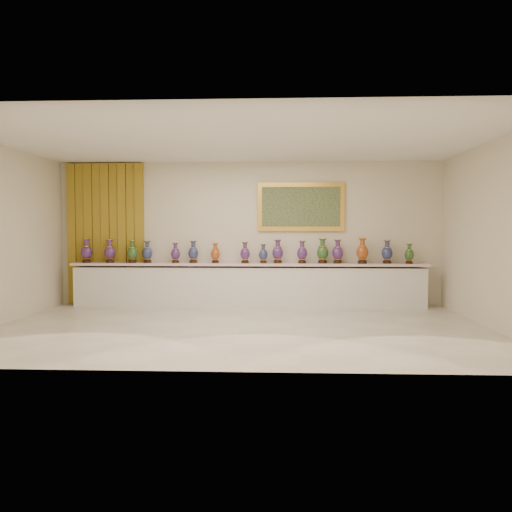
# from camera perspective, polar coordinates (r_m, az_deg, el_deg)

# --- Properties ---
(ground) EXTENTS (8.00, 8.00, 0.00)m
(ground) POSITION_cam_1_polar(r_m,az_deg,el_deg) (8.14, -1.83, -8.21)
(ground) COLOR beige
(ground) RESTS_ON ground
(room) EXTENTS (8.00, 8.00, 8.00)m
(room) POSITION_cam_1_polar(r_m,az_deg,el_deg) (10.82, -13.48, 2.97)
(room) COLOR beige
(room) RESTS_ON ground
(counter) EXTENTS (7.28, 0.48, 0.90)m
(counter) POSITION_cam_1_polar(r_m,az_deg,el_deg) (10.31, -0.88, -3.38)
(counter) COLOR white
(counter) RESTS_ON ground
(vase_0) EXTENTS (0.29, 0.29, 0.50)m
(vase_0) POSITION_cam_1_polar(r_m,az_deg,el_deg) (10.96, -18.80, 0.45)
(vase_0) COLOR black
(vase_0) RESTS_ON counter
(vase_1) EXTENTS (0.29, 0.29, 0.49)m
(vase_1) POSITION_cam_1_polar(r_m,az_deg,el_deg) (10.82, -16.36, 0.42)
(vase_1) COLOR black
(vase_1) RESTS_ON counter
(vase_2) EXTENTS (0.25, 0.25, 0.46)m
(vase_2) POSITION_cam_1_polar(r_m,az_deg,el_deg) (10.63, -13.94, 0.36)
(vase_2) COLOR black
(vase_2) RESTS_ON counter
(vase_3) EXTENTS (0.27, 0.27, 0.46)m
(vase_3) POSITION_cam_1_polar(r_m,az_deg,el_deg) (10.58, -12.31, 0.35)
(vase_3) COLOR black
(vase_3) RESTS_ON counter
(vase_4) EXTENTS (0.21, 0.21, 0.42)m
(vase_4) POSITION_cam_1_polar(r_m,az_deg,el_deg) (10.45, -9.19, 0.26)
(vase_4) COLOR black
(vase_4) RESTS_ON counter
(vase_5) EXTENTS (0.22, 0.22, 0.46)m
(vase_5) POSITION_cam_1_polar(r_m,az_deg,el_deg) (10.40, -7.18, 0.35)
(vase_5) COLOR black
(vase_5) RESTS_ON counter
(vase_6) EXTENTS (0.19, 0.19, 0.41)m
(vase_6) POSITION_cam_1_polar(r_m,az_deg,el_deg) (10.33, -4.67, 0.23)
(vase_6) COLOR black
(vase_6) RESTS_ON counter
(vase_7) EXTENTS (0.25, 0.25, 0.44)m
(vase_7) POSITION_cam_1_polar(r_m,az_deg,el_deg) (10.22, -1.26, 0.28)
(vase_7) COLOR black
(vase_7) RESTS_ON counter
(vase_8) EXTENTS (0.23, 0.23, 0.39)m
(vase_8) POSITION_cam_1_polar(r_m,az_deg,el_deg) (10.25, 0.83, 0.18)
(vase_8) COLOR black
(vase_8) RESTS_ON counter
(vase_9) EXTENTS (0.28, 0.28, 0.48)m
(vase_9) POSITION_cam_1_polar(r_m,az_deg,el_deg) (10.24, 2.50, 0.40)
(vase_9) COLOR black
(vase_9) RESTS_ON counter
(vase_10) EXTENTS (0.23, 0.23, 0.46)m
(vase_10) POSITION_cam_1_polar(r_m,az_deg,el_deg) (10.24, 5.29, 0.33)
(vase_10) COLOR black
(vase_10) RESTS_ON counter
(vase_11) EXTENTS (0.31, 0.31, 0.51)m
(vase_11) POSITION_cam_1_polar(r_m,az_deg,el_deg) (10.28, 7.62, 0.45)
(vase_11) COLOR black
(vase_11) RESTS_ON counter
(vase_12) EXTENTS (0.26, 0.26, 0.49)m
(vase_12) POSITION_cam_1_polar(r_m,az_deg,el_deg) (10.32, 9.32, 0.39)
(vase_12) COLOR black
(vase_12) RESTS_ON counter
(vase_13) EXTENTS (0.29, 0.29, 0.52)m
(vase_13) POSITION_cam_1_polar(r_m,az_deg,el_deg) (10.32, 12.06, 0.45)
(vase_13) COLOR black
(vase_13) RESTS_ON counter
(vase_14) EXTENTS (0.28, 0.28, 0.48)m
(vase_14) POSITION_cam_1_polar(r_m,az_deg,el_deg) (10.48, 14.75, 0.35)
(vase_14) COLOR black
(vase_14) RESTS_ON counter
(vase_15) EXTENTS (0.23, 0.23, 0.41)m
(vase_15) POSITION_cam_1_polar(r_m,az_deg,el_deg) (10.53, 17.11, 0.16)
(vase_15) COLOR black
(vase_15) RESTS_ON counter
(label_card) EXTENTS (0.10, 0.06, 0.00)m
(label_card) POSITION_cam_1_polar(r_m,az_deg,el_deg) (10.51, -13.31, -0.78)
(label_card) COLOR white
(label_card) RESTS_ON counter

